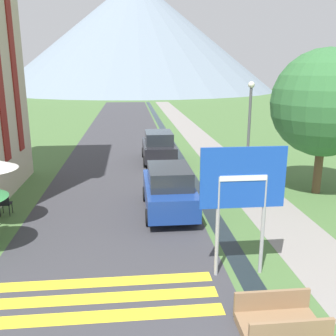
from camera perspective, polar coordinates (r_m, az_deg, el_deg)
ground_plane at (r=24.62m, az=-1.46°, el=2.31°), size 160.00×160.00×0.00m
road at (r=34.39m, az=-6.92°, el=5.79°), size 6.40×60.00×0.01m
footpath at (r=34.81m, az=3.23°, el=5.98°), size 2.20×60.00×0.01m
drainage_channel at (r=34.52m, az=-0.73°, el=5.92°), size 0.60×60.00×0.00m
crosswalk_marking at (r=9.62m, az=-9.52°, el=-18.94°), size 5.44×1.84×0.01m
mountain_distant at (r=103.30m, az=-4.85°, el=19.53°), size 71.07×71.07×27.91m
road_sign at (r=9.64m, az=11.28°, el=-3.25°), size 2.19×0.11×3.48m
footbridge at (r=8.71m, az=16.75°, el=-21.64°), size 1.70×1.10×0.65m
parked_car_near at (r=14.24m, az=0.13°, el=-3.23°), size 1.89×4.16×1.82m
parked_car_far at (r=22.07m, az=-1.44°, el=3.27°), size 1.90×3.97×1.82m
cafe_chair_far_left at (r=15.23m, az=-23.63°, el=-4.88°), size 0.40×0.40×0.85m
streetlamp at (r=17.01m, az=12.26°, el=6.22°), size 0.28×0.28×4.82m
tree_by_path at (r=17.21m, az=22.82°, el=9.11°), size 4.51×4.51×6.22m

